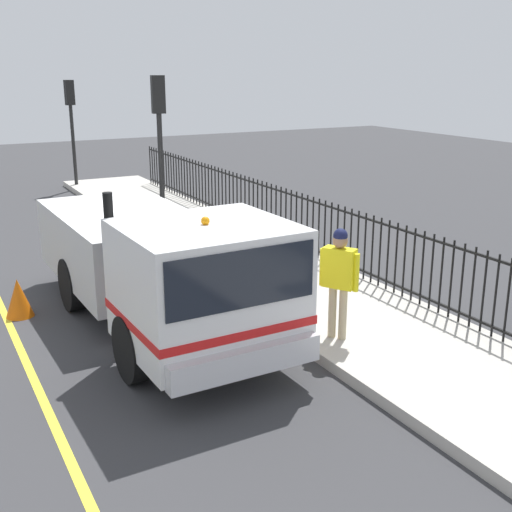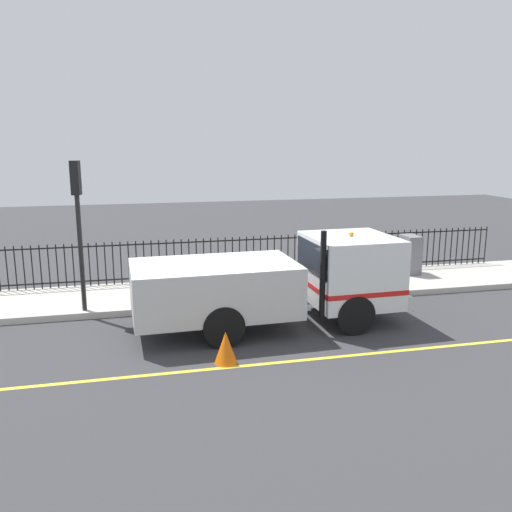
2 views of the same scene
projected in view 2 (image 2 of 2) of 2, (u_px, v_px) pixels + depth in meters
name	position (u px, v px, depth m)	size (l,w,h in m)	color
ground_plane	(206.00, 334.00, 12.92)	(56.25, 56.25, 0.00)	#38383A
sidewalk_slab	(191.00, 294.00, 15.93)	(2.88, 25.57, 0.18)	#B7B2A8
lane_marking	(220.00, 368.00, 10.95)	(0.12, 23.01, 0.01)	yellow
work_truck	(288.00, 278.00, 13.27)	(2.44, 6.74, 2.54)	white
worker_standing	(326.00, 255.00, 15.74)	(0.44, 0.57, 1.75)	yellow
iron_fence	(185.00, 260.00, 17.00)	(0.04, 21.77, 1.34)	black
traffic_light_near	(78.00, 206.00, 13.56)	(0.33, 0.25, 3.89)	black
utility_cabinet	(410.00, 254.00, 17.92)	(0.79, 0.49, 1.29)	slate
traffic_cone	(226.00, 348.00, 11.14)	(0.48, 0.48, 0.69)	orange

